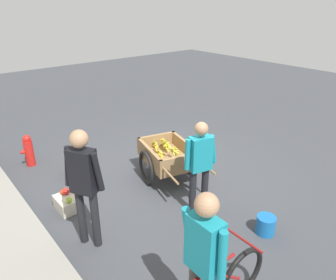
{
  "coord_description": "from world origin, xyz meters",
  "views": [
    {
      "loc": [
        -4.23,
        3.51,
        3.15
      ],
      "look_at": [
        -0.04,
        0.04,
        0.75
      ],
      "focal_mm": 34.28,
      "sensor_mm": 36.0,
      "label": 1
    }
  ],
  "objects_px": {
    "cyclist_person": "(204,254)",
    "plastic_bucket": "(266,225)",
    "fire_hydrant": "(29,150)",
    "fruit_cart": "(168,157)",
    "vendor_person": "(200,160)",
    "dog": "(73,164)",
    "bystander_person": "(84,179)",
    "apple_crate": "(67,202)"
  },
  "relations": [
    {
      "from": "dog",
      "to": "plastic_bucket",
      "type": "distance_m",
      "value": 3.62
    },
    {
      "from": "cyclist_person",
      "to": "dog",
      "type": "relative_size",
      "value": 2.57
    },
    {
      "from": "vendor_person",
      "to": "bystander_person",
      "type": "bearing_deg",
      "value": 76.39
    },
    {
      "from": "fire_hydrant",
      "to": "fruit_cart",
      "type": "bearing_deg",
      "value": -139.69
    },
    {
      "from": "bystander_person",
      "to": "fruit_cart",
      "type": "bearing_deg",
      "value": -70.4
    },
    {
      "from": "dog",
      "to": "apple_crate",
      "type": "height_order",
      "value": "dog"
    },
    {
      "from": "cyclist_person",
      "to": "plastic_bucket",
      "type": "height_order",
      "value": "cyclist_person"
    },
    {
      "from": "fire_hydrant",
      "to": "apple_crate",
      "type": "height_order",
      "value": "fire_hydrant"
    },
    {
      "from": "vendor_person",
      "to": "fire_hydrant",
      "type": "distance_m",
      "value": 3.7
    },
    {
      "from": "vendor_person",
      "to": "cyclist_person",
      "type": "distance_m",
      "value": 2.05
    },
    {
      "from": "dog",
      "to": "plastic_bucket",
      "type": "xyz_separation_m",
      "value": [
        -3.32,
        -1.44,
        -0.13
      ]
    },
    {
      "from": "fruit_cart",
      "to": "vendor_person",
      "type": "height_order",
      "value": "vendor_person"
    },
    {
      "from": "fruit_cart",
      "to": "plastic_bucket",
      "type": "distance_m",
      "value": 2.17
    },
    {
      "from": "cyclist_person",
      "to": "bystander_person",
      "type": "xyz_separation_m",
      "value": [
        1.89,
        0.27,
        0.04
      ]
    },
    {
      "from": "apple_crate",
      "to": "plastic_bucket",
      "type": "bearing_deg",
      "value": -140.44
    },
    {
      "from": "cyclist_person",
      "to": "dog",
      "type": "xyz_separation_m",
      "value": [
        3.77,
        -0.35,
        -0.72
      ]
    },
    {
      "from": "plastic_bucket",
      "to": "apple_crate",
      "type": "distance_m",
      "value": 3.12
    },
    {
      "from": "fruit_cart",
      "to": "cyclist_person",
      "type": "height_order",
      "value": "cyclist_person"
    },
    {
      "from": "vendor_person",
      "to": "cyclist_person",
      "type": "height_order",
      "value": "cyclist_person"
    },
    {
      "from": "vendor_person",
      "to": "fire_hydrant",
      "type": "xyz_separation_m",
      "value": [
        3.31,
        1.57,
        -0.57
      ]
    },
    {
      "from": "cyclist_person",
      "to": "fire_hydrant",
      "type": "relative_size",
      "value": 2.47
    },
    {
      "from": "vendor_person",
      "to": "plastic_bucket",
      "type": "xyz_separation_m",
      "value": [
        -1.03,
        -0.37,
        -0.77
      ]
    },
    {
      "from": "cyclist_person",
      "to": "fire_hydrant",
      "type": "distance_m",
      "value": 4.83
    },
    {
      "from": "cyclist_person",
      "to": "bystander_person",
      "type": "distance_m",
      "value": 1.91
    },
    {
      "from": "fruit_cart",
      "to": "plastic_bucket",
      "type": "height_order",
      "value": "fruit_cart"
    },
    {
      "from": "fruit_cart",
      "to": "cyclist_person",
      "type": "xyz_separation_m",
      "value": [
        -2.59,
        1.71,
        0.55
      ]
    },
    {
      "from": "cyclist_person",
      "to": "fruit_cart",
      "type": "bearing_deg",
      "value": -33.41
    },
    {
      "from": "dog",
      "to": "bystander_person",
      "type": "relative_size",
      "value": 0.38
    },
    {
      "from": "cyclist_person",
      "to": "apple_crate",
      "type": "distance_m",
      "value": 2.99
    },
    {
      "from": "vendor_person",
      "to": "fire_hydrant",
      "type": "relative_size",
      "value": 2.28
    },
    {
      "from": "fire_hydrant",
      "to": "apple_crate",
      "type": "xyz_separation_m",
      "value": [
        -1.93,
        0.05,
        -0.21
      ]
    },
    {
      "from": "apple_crate",
      "to": "bystander_person",
      "type": "xyz_separation_m",
      "value": [
        -0.97,
        0.08,
        0.91
      ]
    },
    {
      "from": "fire_hydrant",
      "to": "apple_crate",
      "type": "bearing_deg",
      "value": 178.61
    },
    {
      "from": "bystander_person",
      "to": "dog",
      "type": "bearing_deg",
      "value": -18.27
    },
    {
      "from": "vendor_person",
      "to": "fire_hydrant",
      "type": "height_order",
      "value": "vendor_person"
    },
    {
      "from": "fruit_cart",
      "to": "dog",
      "type": "relative_size",
      "value": 2.78
    },
    {
      "from": "vendor_person",
      "to": "bystander_person",
      "type": "xyz_separation_m",
      "value": [
        0.41,
        1.7,
        0.13
      ]
    },
    {
      "from": "cyclist_person",
      "to": "plastic_bucket",
      "type": "bearing_deg",
      "value": -75.91
    },
    {
      "from": "fire_hydrant",
      "to": "cyclist_person",
      "type": "bearing_deg",
      "value": -178.25
    },
    {
      "from": "dog",
      "to": "fire_hydrant",
      "type": "xyz_separation_m",
      "value": [
        1.01,
        0.5,
        0.06
      ]
    },
    {
      "from": "cyclist_person",
      "to": "plastic_bucket",
      "type": "xyz_separation_m",
      "value": [
        0.45,
        -1.79,
        -0.86
      ]
    },
    {
      "from": "fire_hydrant",
      "to": "bystander_person",
      "type": "distance_m",
      "value": 2.98
    }
  ]
}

